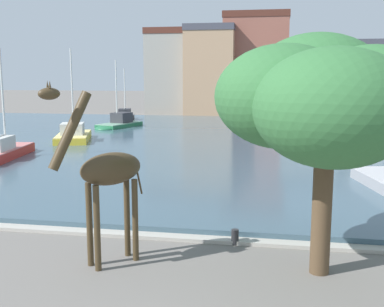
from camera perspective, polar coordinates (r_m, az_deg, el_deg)
harbor_water at (r=37.60m, az=6.58°, el=1.29°), size 76.35×44.05×0.30m
quay_edge_coping at (r=15.98m, az=1.43°, el=-10.20°), size 76.35×0.50×0.12m
giraffe_statue at (r=13.61m, az=-10.22°, el=-2.30°), size 2.34×2.53×5.28m
sailboat_yellow at (r=39.00m, az=-13.94°, el=2.00°), size 4.15×6.80×7.43m
sailboat_black at (r=55.71m, az=-7.98°, el=4.30°), size 3.19×6.18×6.10m
sailboat_green at (r=47.62m, az=-8.90°, el=3.43°), size 3.72×6.15×6.81m
sailboat_teal at (r=51.70m, az=16.94°, el=3.62°), size 3.85×6.59×9.34m
sailboat_red at (r=32.11m, az=-21.32°, el=0.11°), size 2.52×7.31×7.02m
shade_tree at (r=12.92m, az=15.31°, el=6.67°), size 5.60×6.65×6.61m
mooring_bollard at (r=15.66m, az=5.16°, el=-9.91°), size 0.24×0.24×0.50m
townhouse_corner_house at (r=65.58m, az=-2.60°, el=9.67°), size 5.81×6.52×11.43m
townhouse_tall_gabled at (r=63.56m, az=2.39°, el=9.77°), size 6.37×8.10×11.63m
townhouse_end_terrace at (r=64.32m, az=7.67°, el=10.42°), size 8.35×7.16×13.26m
townhouse_wide_warehouse at (r=62.28m, az=14.00°, el=8.22°), size 7.20×7.44×8.83m
townhouse_narrow_midrow at (r=65.35m, az=18.99°, el=8.41°), size 6.71×6.68×9.67m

